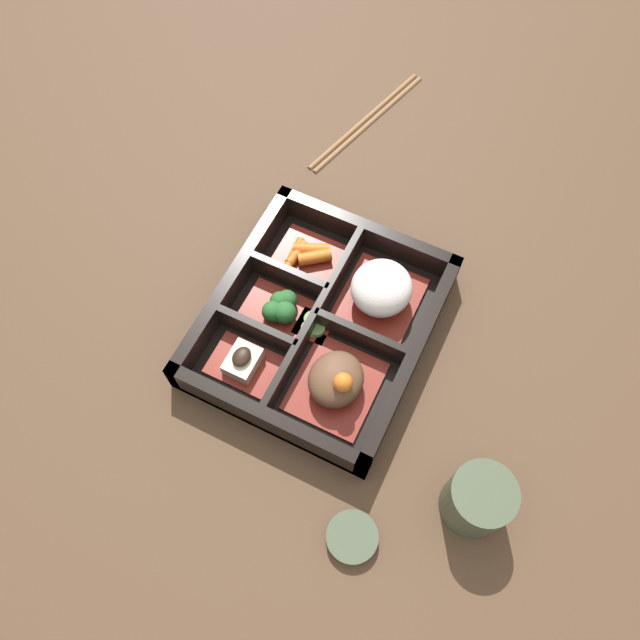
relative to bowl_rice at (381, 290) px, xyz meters
name	(u,v)px	position (x,y,z in m)	size (l,w,h in m)	color
ground_plane	(320,330)	(0.06, -0.05, -0.04)	(3.00, 3.00, 0.00)	#4C3523
bento_base	(320,328)	(0.06, -0.05, -0.03)	(0.27, 0.24, 0.01)	black
bento_rim	(318,320)	(0.06, -0.05, -0.01)	(0.27, 0.24, 0.05)	black
bowl_rice	(381,290)	(0.00, 0.00, 0.00)	(0.10, 0.09, 0.06)	maroon
bowl_stew	(336,381)	(0.12, 0.00, -0.01)	(0.10, 0.09, 0.06)	maroon
bowl_carrots	(307,255)	(-0.02, -0.10, -0.02)	(0.07, 0.08, 0.02)	maroon
bowl_greens	(280,308)	(0.07, -0.10, -0.01)	(0.06, 0.08, 0.03)	maroon
bowl_tofu	(243,363)	(0.14, -0.10, -0.02)	(0.06, 0.08, 0.03)	maroon
bowl_pickles	(313,325)	(0.06, -0.05, -0.02)	(0.04, 0.04, 0.01)	maroon
tea_cup	(478,499)	(0.17, 0.18, 0.00)	(0.06, 0.06, 0.07)	#424C38
chopsticks	(367,120)	(-0.25, -0.13, -0.03)	(0.22, 0.08, 0.01)	brown
sauce_dish	(352,537)	(0.25, 0.08, -0.03)	(0.05, 0.05, 0.01)	#424C38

